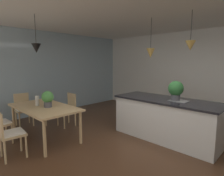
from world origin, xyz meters
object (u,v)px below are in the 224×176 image
object	(u,v)px
potted_plant_on_island	(176,90)
vase_on_dining_table	(37,101)
chair_near_right	(9,133)
dining_table	(44,109)
potted_plant_on_table	(48,98)
chair_window_end	(23,108)
kitchen_island	(166,118)
chair_far_left	(68,108)

from	to	relation	value
potted_plant_on_island	vase_on_dining_table	xyz separation A→B (m)	(-2.31, -1.97, -0.29)
chair_near_right	potted_plant_on_island	xyz separation A→B (m)	(1.75, 2.74, 0.66)
dining_table	vase_on_dining_table	distance (m)	0.26
dining_table	potted_plant_on_table	distance (m)	0.30
potted_plant_on_island	vase_on_dining_table	bearing A→B (deg)	-139.44
chair_window_end	potted_plant_on_island	distance (m)	3.93
chair_window_end	potted_plant_on_island	size ratio (longest dim) A/B	2.07
dining_table	potted_plant_on_island	xyz separation A→B (m)	(2.14, 1.90, 0.47)
chair_near_right	potted_plant_on_table	world-z (taller)	potted_plant_on_table
kitchen_island	vase_on_dining_table	distance (m)	2.91
dining_table	chair_window_end	world-z (taller)	chair_window_end
potted_plant_on_island	chair_window_end	bearing A→B (deg)	-150.74
kitchen_island	potted_plant_on_island	xyz separation A→B (m)	(0.20, -0.00, 0.68)
chair_far_left	chair_near_right	bearing A→B (deg)	-65.25
chair_far_left	vase_on_dining_table	bearing A→B (deg)	-76.32
chair_far_left	potted_plant_on_island	xyz separation A→B (m)	(2.53, 1.05, 0.66)
dining_table	kitchen_island	bearing A→B (deg)	44.36
chair_far_left	potted_plant_on_island	distance (m)	2.82
chair_far_left	kitchen_island	distance (m)	2.56
potted_plant_on_island	chair_far_left	bearing A→B (deg)	-157.41
chair_window_end	kitchen_island	distance (m)	3.70
chair_window_end	kitchen_island	world-z (taller)	kitchen_island
dining_table	chair_far_left	world-z (taller)	chair_far_left
chair_far_left	chair_near_right	xyz separation A→B (m)	(0.78, -1.69, 0.00)
potted_plant_on_island	potted_plant_on_table	xyz separation A→B (m)	(-2.01, -1.87, -0.20)
chair_near_right	potted_plant_on_table	size ratio (longest dim) A/B	2.46
potted_plant_on_table	kitchen_island	bearing A→B (deg)	45.84
chair_window_end	chair_near_right	world-z (taller)	same
vase_on_dining_table	potted_plant_on_island	bearing A→B (deg)	40.56
potted_plant_on_island	kitchen_island	bearing A→B (deg)	180.00
dining_table	chair_window_end	size ratio (longest dim) A/B	2.01
chair_window_end	chair_far_left	bearing A→B (deg)	44.70
chair_near_right	dining_table	bearing A→B (deg)	114.66
dining_table	chair_window_end	bearing A→B (deg)	179.82
potted_plant_on_island	chair_near_right	bearing A→B (deg)	-122.53
dining_table	vase_on_dining_table	bearing A→B (deg)	-155.75
kitchen_island	potted_plant_on_island	distance (m)	0.70
chair_near_right	vase_on_dining_table	world-z (taller)	vase_on_dining_table
chair_far_left	potted_plant_on_table	size ratio (longest dim) A/B	2.46
vase_on_dining_table	chair_far_left	bearing A→B (deg)	103.68
chair_far_left	dining_table	bearing A→B (deg)	-65.15
chair_near_right	vase_on_dining_table	distance (m)	1.02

